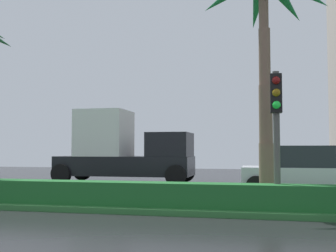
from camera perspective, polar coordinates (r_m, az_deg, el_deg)
ground_plane at (r=13.73m, az=-9.38°, el=-10.07°), size 90.00×42.00×0.10m
median_strip at (r=12.80m, az=-11.06°, el=-9.99°), size 85.50×4.00×0.15m
median_hedge at (r=11.49m, az=-13.86°, el=-8.85°), size 76.50×0.70×0.60m
palm_tree_centre_left at (r=12.49m, az=13.00°, el=16.61°), size 3.89×3.94×6.99m
traffic_signal_median_right at (r=10.50m, az=14.74°, el=1.68°), size 0.28×0.43×3.37m
box_truck_lead at (r=19.80m, az=-6.16°, el=-3.35°), size 6.40×2.64×3.46m
car_in_traffic_second at (r=15.61m, az=17.98°, el=-5.89°), size 4.30×2.02×1.72m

